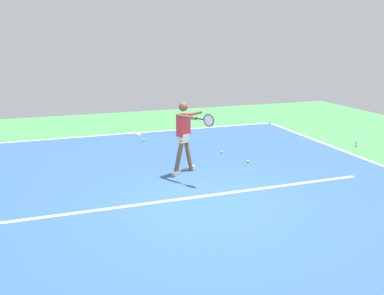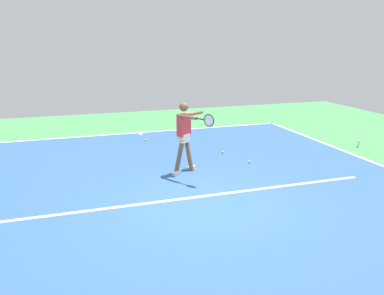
{
  "view_description": "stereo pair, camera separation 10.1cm",
  "coord_description": "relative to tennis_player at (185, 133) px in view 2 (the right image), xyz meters",
  "views": [
    {
      "loc": [
        2.61,
        6.95,
        3.2
      ],
      "look_at": [
        -0.13,
        -1.01,
        0.9
      ],
      "focal_mm": 37.01,
      "sensor_mm": 36.0,
      "label": 1
    },
    {
      "loc": [
        2.51,
        6.99,
        3.2
      ],
      "look_at": [
        -0.13,
        -1.01,
        0.9
      ],
      "focal_mm": 37.01,
      "sensor_mm": 36.0,
      "label": 2
    }
  ],
  "objects": [
    {
      "name": "court_line_service",
      "position": [
        0.27,
        1.66,
        -1.01
      ],
      "size": [
        8.08,
        0.1,
        0.01
      ],
      "primitive_type": "cube",
      "color": "white",
      "rests_on": "ground_plane"
    },
    {
      "name": "court_surface",
      "position": [
        0.27,
        2.0,
        -1.01
      ],
      "size": [
        10.78,
        13.42,
        0.0
      ],
      "primitive_type": "cube",
      "color": "#2D5484",
      "rests_on": "ground_plane"
    },
    {
      "name": "ground_plane",
      "position": [
        0.27,
        2.0,
        -1.01
      ],
      "size": [
        21.9,
        21.9,
        0.0
      ],
      "primitive_type": "plane",
      "color": "#428E4C"
    },
    {
      "name": "tennis_ball_centre_court",
      "position": [
        0.31,
        -3.37,
        -0.98
      ],
      "size": [
        0.07,
        0.07,
        0.07
      ],
      "primitive_type": "sphere",
      "color": "#C6E53D",
      "rests_on": "ground_plane"
    },
    {
      "name": "court_line_baseline_near",
      "position": [
        0.27,
        -4.66,
        -1.01
      ],
      "size": [
        10.78,
        0.1,
        0.01
      ],
      "primitive_type": "cube",
      "color": "white",
      "rests_on": "ground_plane"
    },
    {
      "name": "water_bottle",
      "position": [
        -5.77,
        -0.59,
        -0.9
      ],
      "size": [
        0.07,
        0.07,
        0.22
      ],
      "primitive_type": "cylinder",
      "color": "white",
      "rests_on": "ground_plane"
    },
    {
      "name": "tennis_player",
      "position": [
        0.0,
        0.0,
        0.0
      ],
      "size": [
        1.0,
        1.39,
        1.76
      ],
      "rotation": [
        0.0,
        0.0,
        0.56
      ],
      "color": "brown",
      "rests_on": "ground_plane"
    },
    {
      "name": "court_line_centre_mark",
      "position": [
        0.27,
        -4.46,
        -1.01
      ],
      "size": [
        0.1,
        0.3,
        0.01
      ],
      "primitive_type": "cube",
      "color": "white",
      "rests_on": "ground_plane"
    },
    {
      "name": "tennis_ball_by_sideline",
      "position": [
        -1.53,
        -1.25,
        -0.98
      ],
      "size": [
        0.07,
        0.07,
        0.07
      ],
      "primitive_type": "sphere",
      "color": "yellow",
      "rests_on": "ground_plane"
    },
    {
      "name": "tennis_ball_far_corner",
      "position": [
        -1.84,
        -0.17,
        -0.98
      ],
      "size": [
        0.07,
        0.07,
        0.07
      ],
      "primitive_type": "sphere",
      "color": "#C6E53D",
      "rests_on": "ground_plane"
    }
  ]
}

